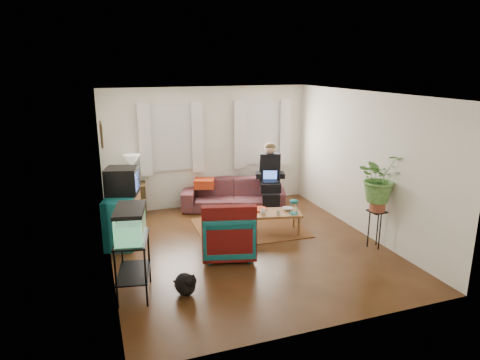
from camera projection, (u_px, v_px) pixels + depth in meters
name	position (u px, v px, depth m)	size (l,w,h in m)	color
floor	(248.00, 247.00, 7.37)	(4.50, 5.00, 0.01)	#4F2B14
ceiling	(249.00, 94.00, 6.68)	(4.50, 5.00, 0.01)	white
wall_back	(208.00, 147.00, 9.30)	(4.50, 0.01, 2.60)	silver
wall_front	(327.00, 227.00, 4.75)	(4.50, 0.01, 2.60)	silver
wall_left	(105.00, 187.00, 6.30)	(0.01, 5.00, 2.60)	silver
wall_right	(364.00, 164.00, 7.75)	(0.01, 5.00, 2.60)	silver
window_left	(171.00, 138.00, 8.96)	(1.08, 0.04, 1.38)	white
window_right	(262.00, 133.00, 9.62)	(1.08, 0.04, 1.38)	white
curtains_left	(172.00, 139.00, 8.89)	(1.36, 0.06, 1.50)	white
curtains_right	(263.00, 134.00, 9.55)	(1.36, 0.06, 1.50)	white
picture_frame	(102.00, 134.00, 6.92)	(0.04, 0.32, 0.40)	#3D2616
area_rug	(249.00, 228.00, 8.23)	(2.00, 1.60, 0.01)	brown
sofa	(233.00, 189.00, 9.26)	(2.19, 0.86, 0.86)	brown
seated_person	(270.00, 179.00, 9.21)	(0.55, 0.67, 1.30)	black
side_table	(134.00, 200.00, 8.82)	(0.47, 0.47, 0.68)	#3D2817
table_lamp	(132.00, 170.00, 8.66)	(0.35, 0.35, 0.62)	white
dresser	(122.00, 219.00, 7.48)	(0.48, 0.96, 0.87)	#105463
crt_tv	(122.00, 181.00, 7.40)	(0.53, 0.48, 0.46)	black
aquarium_stand	(133.00, 267.00, 5.75)	(0.41, 0.74, 0.83)	black
aquarium	(130.00, 223.00, 5.59)	(0.37, 0.67, 0.44)	#7FD899
black_cat	(185.00, 282.00, 5.82)	(0.28, 0.43, 0.36)	black
armchair	(228.00, 231.00, 6.97)	(0.83, 0.77, 0.85)	#116769
serape_throw	(229.00, 228.00, 6.61)	(0.85, 0.20, 0.70)	#9E0A0A
coffee_table	(274.00, 222.00, 7.97)	(0.97, 0.53, 0.40)	brown
cup_a	(263.00, 212.00, 7.80)	(0.11, 0.11, 0.09)	white
cup_b	(278.00, 213.00, 7.76)	(0.09, 0.09, 0.08)	beige
bowl	(287.00, 209.00, 8.02)	(0.19, 0.19, 0.05)	white
snack_tray	(259.00, 209.00, 8.01)	(0.30, 0.30, 0.04)	#B21414
birdcage	(294.00, 206.00, 7.78)	(0.16, 0.16, 0.28)	#115B6B
plant_stand	(375.00, 229.00, 7.29)	(0.28, 0.28, 0.66)	black
potted_plant	(379.00, 185.00, 7.09)	(0.75, 0.65, 0.84)	#599947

